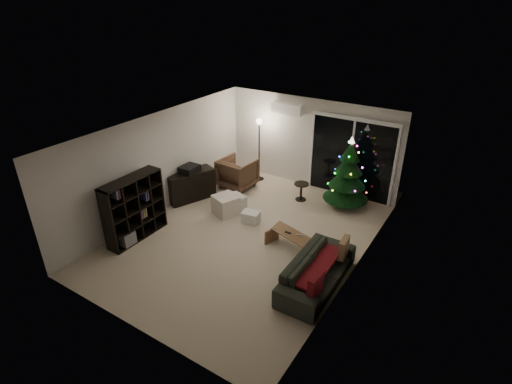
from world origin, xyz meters
TOP-DOWN VIEW (x-y plane):
  - room at (0.46, 1.49)m, footprint 6.50×7.51m
  - bookshelf at (-2.25, -1.29)m, footprint 0.92×1.50m
  - media_cabinet at (-2.25, 0.77)m, footprint 0.92×1.35m
  - stereo at (-2.25, 0.77)m, footprint 0.40×0.47m
  - armchair at (-1.63, 2.05)m, footprint 0.95×0.97m
  - ottoman at (-0.99, 0.62)m, footprint 0.71×0.71m
  - cardboard_box_a at (-0.96, 1.03)m, footprint 0.55×0.48m
  - cardboard_box_b at (-0.24, 0.60)m, footprint 0.46×0.37m
  - side_table at (0.25, 2.29)m, footprint 0.47×0.47m
  - floor_lamp at (-1.38, 2.80)m, footprint 0.29×0.29m
  - sofa at (2.05, -0.62)m, footprint 0.85×2.09m
  - sofa_throw at (1.95, -0.62)m, footprint 0.65×1.49m
  - cushion_a at (2.30, 0.03)m, footprint 0.15×0.41m
  - cushion_b at (2.30, -1.27)m, footprint 0.15×0.41m
  - coffee_table at (1.15, 0.16)m, footprint 1.23×0.71m
  - remote_a at (1.00, 0.16)m, footprint 0.15×0.04m
  - remote_b at (1.25, 0.21)m, footprint 0.14×0.08m
  - christmas_tree at (1.36, 2.64)m, footprint 1.52×1.52m

SIDE VIEW (x-z plane):
  - cardboard_box_b at x=-0.24m, z-range 0.00..0.28m
  - cardboard_box_a at x=-0.96m, z-range 0.00..0.34m
  - coffee_table at x=1.15m, z-range 0.00..0.37m
  - side_table at x=0.25m, z-range 0.00..0.48m
  - ottoman at x=-0.99m, z-range 0.00..0.49m
  - sofa at x=2.05m, z-range 0.00..0.61m
  - remote_a at x=1.00m, z-range 0.37..0.39m
  - remote_b at x=1.25m, z-range 0.37..0.39m
  - media_cabinet at x=-2.25m, z-range 0.00..0.79m
  - armchair at x=-1.63m, z-range 0.00..0.84m
  - sofa_throw at x=1.95m, z-range 0.41..0.46m
  - cushion_a at x=2.30m, z-range 0.35..0.75m
  - cushion_b at x=2.30m, z-range 0.35..0.75m
  - bookshelf at x=-2.25m, z-range 0.00..1.47m
  - stereo at x=-2.25m, z-range 0.79..0.96m
  - floor_lamp at x=-1.38m, z-range 0.00..1.79m
  - christmas_tree at x=1.36m, z-range 0.00..1.88m
  - room at x=0.46m, z-range -0.28..2.32m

